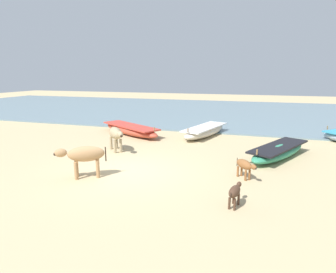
{
  "coord_description": "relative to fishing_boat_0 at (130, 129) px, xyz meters",
  "views": [
    {
      "loc": [
        4.34,
        -8.83,
        3.44
      ],
      "look_at": [
        0.54,
        3.31,
        0.6
      ],
      "focal_mm": 30.22,
      "sensor_mm": 36.0,
      "label": 1
    }
  ],
  "objects": [
    {
      "name": "cow_second_adult_dun",
      "position": [
        0.89,
        -3.45,
        0.49
      ],
      "size": [
        1.35,
        1.43,
        1.09
      ],
      "rotation": [
        0.0,
        0.0,
        5.45
      ],
      "color": "tan",
      "rests_on": "ground"
    },
    {
      "name": "ground",
      "position": [
        2.49,
        -5.74,
        -0.3
      ],
      "size": [
        80.0,
        80.0,
        0.0
      ],
      "primitive_type": "plane",
      "color": "tan"
    },
    {
      "name": "cow_adult_tan",
      "position": [
        1.46,
        -6.76,
        0.48
      ],
      "size": [
        1.55,
        1.14,
        1.09
      ],
      "rotation": [
        0.0,
        0.0,
        3.69
      ],
      "color": "tan",
      "rests_on": "ground"
    },
    {
      "name": "fishing_boat_4",
      "position": [
        7.84,
        -2.33,
        -0.01
      ],
      "size": [
        2.86,
        4.19,
        0.72
      ],
      "rotation": [
        0.0,
        0.0,
        4.24
      ],
      "color": "#338C66",
      "rests_on": "ground"
    },
    {
      "name": "sea_water",
      "position": [
        2.49,
        11.6,
        -0.26
      ],
      "size": [
        60.0,
        20.0,
        0.08
      ],
      "primitive_type": "cube",
      "color": "slate",
      "rests_on": "ground"
    },
    {
      "name": "calf_near_brown",
      "position": [
        6.59,
        -5.28,
        0.17
      ],
      "size": [
        0.78,
        0.86,
        0.65
      ],
      "rotation": [
        0.0,
        0.0,
        5.42
      ],
      "color": "brown",
      "rests_on": "ground"
    },
    {
      "name": "fishing_boat_0",
      "position": [
        0.0,
        0.0,
        0.0
      ],
      "size": [
        4.65,
        3.38,
        0.75
      ],
      "rotation": [
        0.0,
        0.0,
        5.75
      ],
      "color": "#B74733",
      "rests_on": "ground"
    },
    {
      "name": "calf_far_dark",
      "position": [
        6.44,
        -7.45,
        0.12
      ],
      "size": [
        0.38,
        0.87,
        0.57
      ],
      "rotation": [
        0.0,
        0.0,
        1.37
      ],
      "color": "#4C3323",
      "rests_on": "ground"
    },
    {
      "name": "fishing_boat_3",
      "position": [
        4.16,
        0.89,
        0.0
      ],
      "size": [
        2.25,
        4.36,
        0.75
      ],
      "rotation": [
        0.0,
        0.0,
        4.43
      ],
      "color": "beige",
      "rests_on": "ground"
    }
  ]
}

